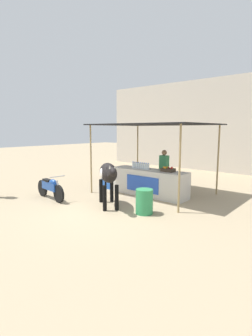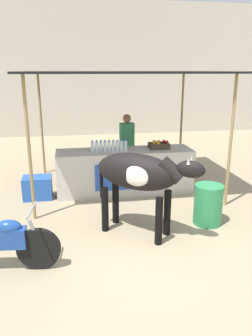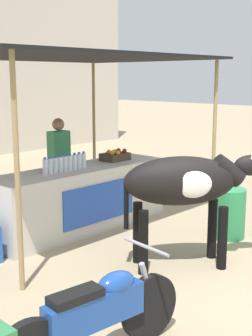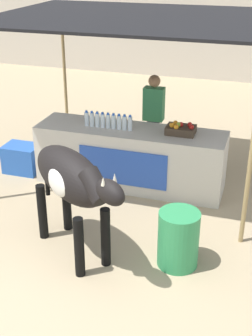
{
  "view_description": "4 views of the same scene",
  "coord_description": "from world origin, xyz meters",
  "px_view_note": "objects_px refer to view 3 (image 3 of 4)",
  "views": [
    {
      "loc": [
        5.55,
        -5.59,
        2.42
      ],
      "look_at": [
        0.15,
        0.73,
        1.2
      ],
      "focal_mm": 28.0,
      "sensor_mm": 36.0,
      "label": 1
    },
    {
      "loc": [
        -1.17,
        -4.72,
        2.64
      ],
      "look_at": [
        -0.16,
        1.12,
        0.88
      ],
      "focal_mm": 35.0,
      "sensor_mm": 36.0,
      "label": 2
    },
    {
      "loc": [
        -4.62,
        -3.08,
        2.32
      ],
      "look_at": [
        -0.03,
        1.23,
        1.08
      ],
      "focal_mm": 50.0,
      "sensor_mm": 36.0,
      "label": 3
    },
    {
      "loc": [
        2.0,
        -4.35,
        3.57
      ],
      "look_at": [
        0.32,
        0.98,
        0.89
      ],
      "focal_mm": 50.0,
      "sensor_mm": 36.0,
      "label": 4
    }
  ],
  "objects_px": {
    "stall_counter": "(82,198)",
    "vendor_behind_counter": "(59,166)",
    "fruit_crate": "(115,156)",
    "water_barrel": "(228,213)",
    "motorcycle_parked": "(97,315)",
    "cow": "(186,184)"
  },
  "relations": [
    {
      "from": "stall_counter",
      "to": "fruit_crate",
      "type": "height_order",
      "value": "fruit_crate"
    },
    {
      "from": "water_barrel",
      "to": "cow",
      "type": "distance_m",
      "value": 1.46
    },
    {
      "from": "cow",
      "to": "motorcycle_parked",
      "type": "relative_size",
      "value": 0.93
    },
    {
      "from": "water_barrel",
      "to": "cow",
      "type": "relative_size",
      "value": 0.44
    },
    {
      "from": "fruit_crate",
      "to": "motorcycle_parked",
      "type": "bearing_deg",
      "value": -137.54
    },
    {
      "from": "water_barrel",
      "to": "cow",
      "type": "height_order",
      "value": "cow"
    },
    {
      "from": "vendor_behind_counter",
      "to": "motorcycle_parked",
      "type": "relative_size",
      "value": 0.92
    },
    {
      "from": "stall_counter",
      "to": "vendor_behind_counter",
      "type": "height_order",
      "value": "vendor_behind_counter"
    },
    {
      "from": "motorcycle_parked",
      "to": "cow",
      "type": "bearing_deg",
      "value": 18.06
    },
    {
      "from": "fruit_crate",
      "to": "vendor_behind_counter",
      "type": "relative_size",
      "value": 0.27
    },
    {
      "from": "stall_counter",
      "to": "vendor_behind_counter",
      "type": "xyz_separation_m",
      "value": [
        0.18,
        0.75,
        0.37
      ]
    },
    {
      "from": "cow",
      "to": "fruit_crate",
      "type": "bearing_deg",
      "value": 66.82
    },
    {
      "from": "stall_counter",
      "to": "fruit_crate",
      "type": "xyz_separation_m",
      "value": [
        0.79,
        0.05,
        0.55
      ]
    },
    {
      "from": "stall_counter",
      "to": "water_barrel",
      "type": "relative_size",
      "value": 4.14
    },
    {
      "from": "fruit_crate",
      "to": "motorcycle_parked",
      "type": "xyz_separation_m",
      "value": [
        -3.03,
        -2.77,
        -0.61
      ]
    },
    {
      "from": "motorcycle_parked",
      "to": "fruit_crate",
      "type": "bearing_deg",
      "value": 42.46
    },
    {
      "from": "water_barrel",
      "to": "vendor_behind_counter",
      "type": "bearing_deg",
      "value": 110.99
    },
    {
      "from": "water_barrel",
      "to": "fruit_crate",
      "type": "bearing_deg",
      "value": 101.71
    },
    {
      "from": "cow",
      "to": "motorcycle_parked",
      "type": "xyz_separation_m",
      "value": [
        -2.14,
        -0.7,
        -0.61
      ]
    },
    {
      "from": "vendor_behind_counter",
      "to": "water_barrel",
      "type": "xyz_separation_m",
      "value": [
        1.0,
        -2.62,
        -0.49
      ]
    },
    {
      "from": "fruit_crate",
      "to": "water_barrel",
      "type": "height_order",
      "value": "fruit_crate"
    },
    {
      "from": "fruit_crate",
      "to": "vendor_behind_counter",
      "type": "bearing_deg",
      "value": 130.83
    }
  ]
}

